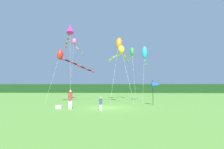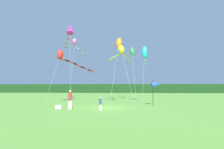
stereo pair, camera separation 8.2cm
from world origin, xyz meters
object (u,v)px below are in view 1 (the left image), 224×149
kite_orange (120,45)px  kite_yellow (120,51)px  banner_flag_pole (156,85)px  cooler_box (59,107)px  kite_red (65,57)px  person_child (101,103)px  person_adult (70,98)px  kite_magenta (70,30)px  kite_cyan (145,53)px  kite_green (132,53)px  kite_rainbow (76,44)px

kite_orange → kite_yellow: bearing=-88.2°
banner_flag_pole → kite_orange: size_ratio=0.30×
cooler_box → banner_flag_pole: 11.00m
kite_red → kite_orange: bearing=23.6°
person_child → cooler_box: size_ratio=2.07×
person_child → person_adult: bearing=162.2°
banner_flag_pole → kite_magenta: bearing=157.6°
kite_cyan → kite_green: kite_green is taller
kite_red → kite_rainbow: bearing=97.8°
kite_orange → kite_red: size_ratio=1.35×
kite_red → kite_magenta: (-0.05, 2.11, 4.48)m
banner_flag_pole → kite_green: kite_green is taller
person_adult → person_child: size_ratio=1.49×
kite_cyan → kite_magenta: size_ratio=0.68×
kite_rainbow → kite_red: 12.16m
banner_flag_pole → kite_cyan: kite_cyan is taller
banner_flag_pole → kite_rainbow: size_ratio=0.25×
banner_flag_pole → kite_magenta: kite_magenta is taller
kite_rainbow → kite_green: 12.77m
kite_rainbow → kite_magenta: bearing=-80.7°
cooler_box → kite_rainbow: bearing=100.3°
person_child → kite_yellow: kite_yellow is taller
cooler_box → kite_green: kite_green is taller
kite_cyan → person_child: bearing=-119.3°
person_adult → kite_red: 8.91m
kite_cyan → kite_red: bearing=-172.4°
kite_cyan → kite_magenta: (-11.13, 0.62, 3.76)m
person_adult → kite_orange: bearing=64.9°
kite_yellow → kite_green: (1.82, 5.75, 0.80)m
kite_rainbow → kite_magenta: size_ratio=1.01×
banner_flag_pole → kite_cyan: size_ratio=0.36×
banner_flag_pole → kite_yellow: 6.62m
person_child → kite_orange: kite_orange is taller
kite_cyan → kite_magenta: 11.77m
person_child → kite_orange: size_ratio=0.12×
banner_flag_pole → kite_rainbow: bearing=133.7°
person_adult → person_child: bearing=-17.8°
kite_rainbow → kite_red: kite_rainbow is taller
cooler_box → kite_red: kite_red is taller
cooler_box → kite_yellow: kite_yellow is taller
kite_magenta → banner_flag_pole: bearing=-22.4°
person_child → kite_rainbow: kite_rainbow is taller
kite_cyan → kite_green: 4.30m
person_child → kite_green: (3.49, 13.05, 7.05)m
person_adult → kite_green: 15.29m
kite_rainbow → kite_orange: bearing=-41.1°
cooler_box → kite_orange: (5.83, 9.77, 8.42)m
banner_flag_pole → kite_yellow: (-4.16, 2.38, 4.56)m
kite_orange → kite_magenta: size_ratio=0.84×
person_adult → kite_red: kite_red is taller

